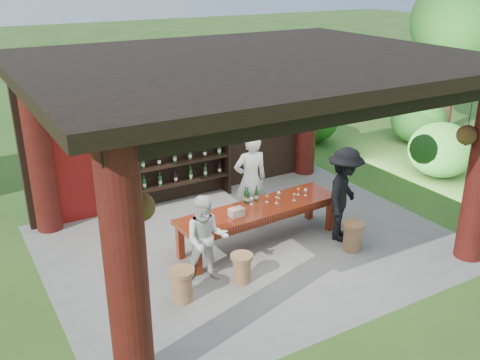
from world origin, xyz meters
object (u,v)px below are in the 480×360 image
wine_shelf (174,154)px  stool_near_left (242,267)px  stool_near_right (352,235)px  napkin_basket (236,212)px  guest_man (344,195)px  guest_woman (206,239)px  host (250,180)px  tasting_table (259,213)px  stool_far_left (182,284)px

wine_shelf → stool_near_left: wine_shelf is taller
stool_near_right → napkin_basket: 2.20m
stool_near_right → wine_shelf: bearing=118.1°
guest_man → guest_woman: bearing=144.0°
host → guest_woman: size_ratio=1.26×
stool_near_left → napkin_basket: size_ratio=1.91×
stool_near_left → guest_man: bearing=8.2°
host → guest_man: host is taller
tasting_table → wine_shelf: bearing=102.7°
guest_man → stool_near_left: bearing=152.1°
guest_woman → stool_far_left: bearing=-128.5°
tasting_table → guest_man: (1.48, -0.62, 0.28)m
stool_near_left → wine_shelf: bearing=83.8°
host → guest_woman: host is taller
host → wine_shelf: bearing=-55.4°
wine_shelf → stool_near_right: 4.17m
stool_near_left → guest_man: (2.43, 0.35, 0.65)m
stool_near_right → napkin_basket: size_ratio=2.10×
stool_near_left → guest_woman: bearing=143.4°
wine_shelf → stool_near_right: bearing=-61.9°
stool_near_right → stool_far_left: size_ratio=1.00×
stool_far_left → guest_man: 3.58m
guest_woman → napkin_basket: size_ratio=5.79×
stool_far_left → guest_woman: bearing=29.4°
stool_near_left → stool_near_right: (2.30, -0.10, 0.03)m
stool_near_right → stool_far_left: (-3.38, 0.10, -0.00)m
stool_near_left → stool_far_left: size_ratio=0.91×
host → guest_man: size_ratio=1.04×
tasting_table → guest_woman: 1.56m
stool_near_right → stool_far_left: same height
stool_far_left → guest_man: bearing=5.7°
host → guest_woman: bearing=48.1°
stool_far_left → wine_shelf: bearing=67.4°
tasting_table → guest_woman: bearing=-156.0°
guest_woman → guest_man: guest_man is taller
host → napkin_basket: host is taller
tasting_table → guest_man: guest_man is taller
napkin_basket → stool_near_right: bearing=-27.1°
stool_near_right → host: host is taller
guest_woman → napkin_basket: 1.02m
stool_far_left → host: 3.00m
host → tasting_table: bearing=78.1°
stool_near_left → stool_near_right: size_ratio=0.91×
stool_near_right → tasting_table: bearing=141.6°
wine_shelf → stool_near_right: (1.92, -3.61, -0.85)m
host → stool_near_left: bearing=63.1°
stool_near_left → stool_far_left: stool_far_left is taller
stool_far_left → stool_near_right: bearing=-1.7°
guest_man → tasting_table: bearing=121.0°
host → stool_near_right: bearing=127.6°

